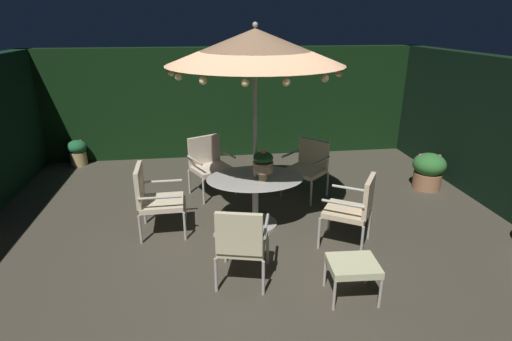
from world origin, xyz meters
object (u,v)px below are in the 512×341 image
at_px(patio_umbrella, 255,47).
at_px(potted_plant_left_near, 78,152).
at_px(patio_chair_north, 154,196).
at_px(ottoman_footrest, 353,267).
at_px(centerpiece_planter, 263,163).
at_px(patio_chair_east, 355,206).
at_px(patio_dining_table, 255,190).
at_px(patio_chair_south, 209,162).
at_px(patio_chair_northeast, 241,240).
at_px(patio_chair_southeast, 308,164).
at_px(potted_plant_right_near, 428,170).

height_order(patio_umbrella, potted_plant_left_near, patio_umbrella).
distance_m(patio_chair_north, ottoman_footrest, 2.87).
bearing_deg(patio_umbrella, centerpiece_planter, -54.72).
height_order(patio_chair_east, potted_plant_left_near, patio_chair_east).
xyz_separation_m(patio_dining_table, patio_chair_north, (-1.44, -0.04, 0.00)).
bearing_deg(patio_chair_south, centerpiece_planter, -62.48).
xyz_separation_m(patio_umbrella, patio_chair_north, (-1.44, -0.04, -1.98)).
xyz_separation_m(centerpiece_planter, patio_chair_northeast, (-0.43, -1.26, -0.45)).
relative_size(patio_dining_table, patio_umbrella, 0.49).
xyz_separation_m(centerpiece_planter, patio_chair_east, (1.12, -0.63, -0.43)).
relative_size(patio_chair_northeast, patio_chair_east, 0.98).
bearing_deg(patio_chair_southeast, patio_chair_north, -157.78).
distance_m(patio_chair_north, potted_plant_right_near, 4.82).
bearing_deg(patio_chair_east, patio_chair_north, 164.90).
xyz_separation_m(patio_chair_northeast, patio_chair_south, (-0.30, 2.67, 0.02)).
relative_size(patio_chair_north, potted_plant_right_near, 1.55).
distance_m(patio_dining_table, centerpiece_planter, 0.48).
bearing_deg(centerpiece_planter, patio_chair_southeast, 49.33).
xyz_separation_m(patio_umbrella, patio_chair_southeast, (1.04, 0.97, -1.98)).
height_order(patio_dining_table, centerpiece_planter, centerpiece_planter).
distance_m(patio_dining_table, patio_chair_east, 1.43).
xyz_separation_m(patio_chair_northeast, patio_chair_southeast, (1.38, 2.37, -0.00)).
bearing_deg(ottoman_footrest, potted_plant_left_near, 130.44).
bearing_deg(patio_dining_table, potted_plant_right_near, 16.65).
relative_size(patio_dining_table, patio_chair_south, 1.41).
relative_size(patio_chair_east, potted_plant_left_near, 1.88).
height_order(patio_umbrella, patio_chair_south, patio_umbrella).
relative_size(patio_chair_north, patio_chair_east, 1.01).
xyz_separation_m(patio_chair_east, patio_chair_southeast, (-0.17, 1.73, -0.02)).
bearing_deg(patio_chair_north, potted_plant_right_near, 12.20).
height_order(patio_chair_east, patio_chair_south, patio_chair_east).
xyz_separation_m(patio_chair_north, patio_chair_northeast, (1.10, -1.35, -0.00)).
distance_m(potted_plant_right_near, potted_plant_left_near, 6.92).
bearing_deg(ottoman_footrest, patio_umbrella, 114.80).
relative_size(patio_chair_north, ottoman_footrest, 1.84).
bearing_deg(potted_plant_right_near, patio_chair_east, -139.77).
bearing_deg(potted_plant_left_near, centerpiece_planter, -43.23).
bearing_deg(potted_plant_right_near, centerpiece_planter, -160.74).
relative_size(patio_umbrella, potted_plant_right_near, 4.39).
distance_m(patio_umbrella, patio_chair_northeast, 2.45).
height_order(ottoman_footrest, potted_plant_left_near, potted_plant_left_near).
distance_m(patio_chair_east, patio_chair_southeast, 1.74).
relative_size(patio_umbrella, patio_chair_south, 2.86).
bearing_deg(patio_chair_east, patio_chair_southeast, 95.67).
bearing_deg(patio_chair_north, patio_chair_northeast, -50.86).
relative_size(centerpiece_planter, patio_chair_north, 0.44).
xyz_separation_m(centerpiece_planter, potted_plant_right_near, (3.17, 1.11, -0.67)).
relative_size(patio_chair_east, ottoman_footrest, 1.83).
relative_size(patio_chair_east, patio_chair_southeast, 1.05).
distance_m(patio_chair_northeast, patio_chair_south, 2.69).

